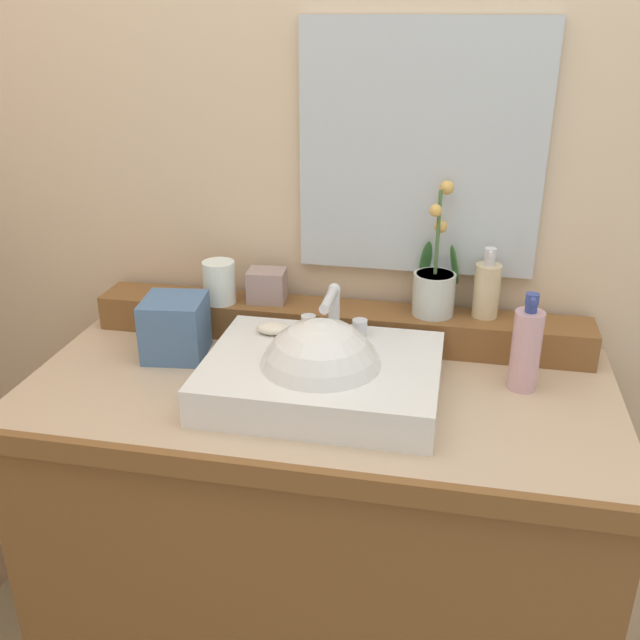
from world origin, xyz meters
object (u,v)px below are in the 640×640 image
trinket_box (267,286)px  tissue_box (175,327)px  potted_plant (435,285)px  lotion_bottle (526,348)px  tumbler_cup (219,282)px  soap_bar (273,328)px  soap_dispenser (487,289)px  sink_basin (321,378)px

trinket_box → tissue_box: size_ratio=0.64×
potted_plant → lotion_bottle: size_ratio=1.44×
trinket_box → lotion_bottle: size_ratio=0.42×
tissue_box → tumbler_cup: bearing=64.7°
tumbler_cup → trinket_box: (0.11, 0.03, -0.01)m
lotion_bottle → soap_bar: bearing=-179.2°
soap_bar → trinket_box: 0.18m
soap_dispenser → potted_plant: bearing=-175.9°
tumbler_cup → tissue_box: bearing=-115.3°
potted_plant → soap_bar: bearing=-152.7°
potted_plant → lotion_bottle: potted_plant is taller
soap_dispenser → trinket_box: size_ratio=1.84×
soap_bar → soap_dispenser: bearing=21.9°
soap_dispenser → trinket_box: 0.50m
potted_plant → lotion_bottle: (0.19, -0.16, -0.06)m
sink_basin → tumbler_cup: 0.39m
sink_basin → tumbler_cup: size_ratio=4.67×
tumbler_cup → trinket_box: size_ratio=1.15×
lotion_bottle → sink_basin: bearing=-163.8°
tumbler_cup → soap_bar: bearing=-40.2°
sink_basin → tissue_box: sink_basin is taller
lotion_bottle → tissue_box: bearing=179.8°
soap_bar → trinket_box: bearing=109.2°
sink_basin → tissue_box: size_ratio=3.44×
sink_basin → potted_plant: 0.36m
tumbler_cup → lotion_bottle: (0.68, -0.13, -0.04)m
trinket_box → potted_plant: bearing=-4.0°
trinket_box → lotion_bottle: (0.58, -0.16, -0.03)m
tumbler_cup → trinket_box: 0.11m
sink_basin → soap_dispenser: (0.31, 0.28, 0.11)m
sink_basin → trinket_box: (-0.18, 0.27, 0.08)m
soap_bar → tissue_box: (-0.22, 0.01, -0.02)m
potted_plant → trinket_box: size_ratio=3.45×
soap_bar → potted_plant: 0.37m
soap_bar → trinket_box: size_ratio=0.82×
trinket_box → tumbler_cup: bearing=-168.6°
soap_bar → potted_plant: bearing=27.3°
soap_dispenser → lotion_bottle: soap_dispenser is taller
potted_plant → soap_dispenser: potted_plant is taller
soap_bar → potted_plant: potted_plant is taller
soap_bar → potted_plant: (0.33, 0.17, 0.06)m
tumbler_cup → lotion_bottle: 0.70m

